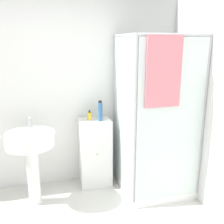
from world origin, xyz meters
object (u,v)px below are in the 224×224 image
object	(u,v)px
sink	(31,148)
shampoo_bottle_blue	(100,111)
soap_dispenser	(89,116)
shampoo_bottle_tall_black	(101,111)

from	to	relation	value
sink	shampoo_bottle_blue	xyz separation A→B (m)	(0.85, 0.20, 0.33)
soap_dispenser	shampoo_bottle_tall_black	xyz separation A→B (m)	(0.15, -0.02, 0.06)
sink	shampoo_bottle_tall_black	xyz separation A→B (m)	(0.87, 0.27, 0.31)
sink	shampoo_bottle_blue	bearing A→B (deg)	13.18
sink	shampoo_bottle_tall_black	size ratio (longest dim) A/B	4.52
shampoo_bottle_blue	shampoo_bottle_tall_black	bearing A→B (deg)	74.16
soap_dispenser	shampoo_bottle_tall_black	distance (m)	0.16
sink	soap_dispenser	distance (m)	0.82
sink	soap_dispenser	world-z (taller)	soap_dispenser
sink	soap_dispenser	bearing A→B (deg)	21.79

